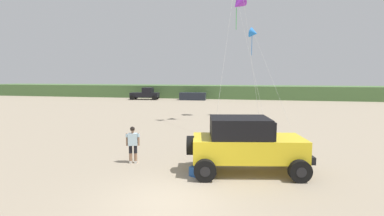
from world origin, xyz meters
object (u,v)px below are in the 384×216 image
Objects in this scene: person_watching at (133,143)px; kite_green_box at (254,33)px; cooler_box at (197,172)px; distant_pickup at (146,94)px; jeep at (246,143)px; distant_sedan at (193,96)px; kite_orange_streamer at (238,4)px.

person_watching is 0.20× the size of kite_green_box.
distant_pickup is (-14.82, 33.18, 0.75)m from cooler_box.
person_watching is at bearing 177.37° from jeep.
distant_sedan is at bearing 127.23° from cooler_box.
kite_green_box is (17.07, -16.56, 6.89)m from distant_pickup.
cooler_box is at bearing -65.93° from distant_pickup.
person_watching reaches higher than distant_sedan.
jeep is 2.27m from cooler_box.
person_watching is 2.98× the size of cooler_box.
kite_orange_streamer reaches higher than kite_green_box.
person_watching is at bearing -105.12° from kite_orange_streamer.
jeep is at bearing -91.47° from kite_green_box.
distant_pickup is at bearing 139.67° from cooler_box.
person_watching is 0.40× the size of distant_sedan.
person_watching is at bearing -86.35° from distant_sedan.
jeep is 0.45× the size of kite_orange_streamer.
distant_sedan is (7.86, 0.63, -0.34)m from distant_pickup.
distant_pickup is 24.76m from kite_green_box.
kite_green_box is (0.40, 15.76, 6.63)m from jeep.
distant_pickup reaches higher than person_watching.
distant_sedan is (-3.82, 32.72, -0.34)m from person_watching.
cooler_box is 18.43m from kite_green_box.
distant_pickup is at bearing -178.39° from distant_sedan.
person_watching is 32.95m from distant_sedan.
person_watching is at bearing -70.00° from distant_pickup.
distant_pickup is 7.89m from distant_sedan.
kite_green_box is at bearing 70.87° from person_watching.
distant_pickup is at bearing 117.28° from jeep.
kite_orange_streamer is at bearing -69.77° from distant_sedan.
jeep is 34.11m from distant_sedan.
distant_sedan is (-8.80, 32.95, -0.60)m from jeep.
jeep is 36.36m from distant_pickup.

